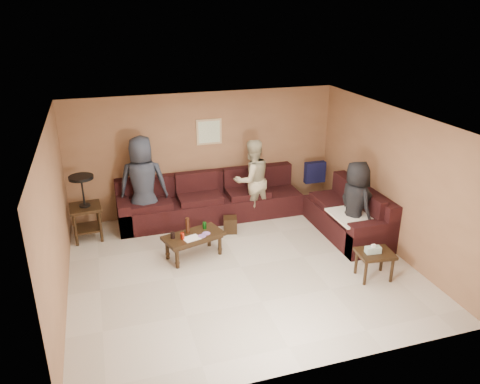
{
  "coord_description": "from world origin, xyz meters",
  "views": [
    {
      "loc": [
        -2.02,
        -6.48,
        4.1
      ],
      "look_at": [
        0.25,
        0.85,
        1.0
      ],
      "focal_mm": 35.0,
      "sensor_mm": 36.0,
      "label": 1
    }
  ],
  "objects_px": {
    "person_middle": "(252,180)",
    "waste_bin": "(230,225)",
    "coffee_table": "(193,238)",
    "side_table_right": "(375,256)",
    "sectional_sofa": "(257,208)",
    "person_right": "(355,204)",
    "person_left": "(143,184)",
    "end_table_left": "(85,207)"
  },
  "relations": [
    {
      "from": "coffee_table",
      "to": "side_table_right",
      "type": "relative_size",
      "value": 1.85
    },
    {
      "from": "end_table_left",
      "to": "waste_bin",
      "type": "xyz_separation_m",
      "value": [
        2.61,
        -0.53,
        -0.5
      ]
    },
    {
      "from": "person_right",
      "to": "waste_bin",
      "type": "bearing_deg",
      "value": 52.05
    },
    {
      "from": "coffee_table",
      "to": "end_table_left",
      "type": "bearing_deg",
      "value": 144.45
    },
    {
      "from": "person_left",
      "to": "person_right",
      "type": "relative_size",
      "value": 1.17
    },
    {
      "from": "person_left",
      "to": "end_table_left",
      "type": "bearing_deg",
      "value": 17.29
    },
    {
      "from": "side_table_right",
      "to": "waste_bin",
      "type": "distance_m",
      "value": 2.84
    },
    {
      "from": "coffee_table",
      "to": "waste_bin",
      "type": "distance_m",
      "value": 1.15
    },
    {
      "from": "sectional_sofa",
      "to": "coffee_table",
      "type": "bearing_deg",
      "value": -148.07
    },
    {
      "from": "sectional_sofa",
      "to": "side_table_right",
      "type": "xyz_separation_m",
      "value": [
        1.12,
        -2.45,
        0.07
      ]
    },
    {
      "from": "side_table_right",
      "to": "end_table_left",
      "type": "bearing_deg",
      "value": 147.55
    },
    {
      "from": "person_left",
      "to": "person_middle",
      "type": "height_order",
      "value": "person_left"
    },
    {
      "from": "coffee_table",
      "to": "person_left",
      "type": "relative_size",
      "value": 0.6
    },
    {
      "from": "end_table_left",
      "to": "person_middle",
      "type": "height_order",
      "value": "person_middle"
    },
    {
      "from": "side_table_right",
      "to": "person_left",
      "type": "relative_size",
      "value": 0.33
    },
    {
      "from": "person_left",
      "to": "waste_bin",
      "type": "bearing_deg",
      "value": 166.17
    },
    {
      "from": "sectional_sofa",
      "to": "waste_bin",
      "type": "xyz_separation_m",
      "value": [
        -0.62,
        -0.21,
        -0.17
      ]
    },
    {
      "from": "side_table_right",
      "to": "waste_bin",
      "type": "height_order",
      "value": "side_table_right"
    },
    {
      "from": "coffee_table",
      "to": "person_right",
      "type": "height_order",
      "value": "person_right"
    },
    {
      "from": "sectional_sofa",
      "to": "coffee_table",
      "type": "distance_m",
      "value": 1.76
    },
    {
      "from": "end_table_left",
      "to": "waste_bin",
      "type": "distance_m",
      "value": 2.71
    },
    {
      "from": "person_middle",
      "to": "end_table_left",
      "type": "bearing_deg",
      "value": -11.31
    },
    {
      "from": "coffee_table",
      "to": "person_right",
      "type": "bearing_deg",
      "value": -8.19
    },
    {
      "from": "side_table_right",
      "to": "person_right",
      "type": "distance_m",
      "value": 1.2
    },
    {
      "from": "waste_bin",
      "to": "person_middle",
      "type": "relative_size",
      "value": 0.18
    },
    {
      "from": "person_middle",
      "to": "person_right",
      "type": "height_order",
      "value": "person_middle"
    },
    {
      "from": "sectional_sofa",
      "to": "coffee_table",
      "type": "height_order",
      "value": "sectional_sofa"
    },
    {
      "from": "waste_bin",
      "to": "person_right",
      "type": "distance_m",
      "value": 2.37
    },
    {
      "from": "sectional_sofa",
      "to": "end_table_left",
      "type": "relative_size",
      "value": 3.73
    },
    {
      "from": "side_table_right",
      "to": "waste_bin",
      "type": "xyz_separation_m",
      "value": [
        -1.73,
        2.24,
        -0.25
      ]
    },
    {
      "from": "sectional_sofa",
      "to": "person_middle",
      "type": "xyz_separation_m",
      "value": [
        -0.01,
        0.3,
        0.5
      ]
    },
    {
      "from": "end_table_left",
      "to": "person_middle",
      "type": "xyz_separation_m",
      "value": [
        3.22,
        -0.02,
        0.17
      ]
    },
    {
      "from": "person_middle",
      "to": "waste_bin",
      "type": "bearing_deg",
      "value": 29.05
    },
    {
      "from": "sectional_sofa",
      "to": "person_middle",
      "type": "bearing_deg",
      "value": 92.48
    },
    {
      "from": "person_middle",
      "to": "person_right",
      "type": "bearing_deg",
      "value": 119.14
    },
    {
      "from": "sectional_sofa",
      "to": "end_table_left",
      "type": "bearing_deg",
      "value": 174.39
    },
    {
      "from": "coffee_table",
      "to": "person_left",
      "type": "bearing_deg",
      "value": 115.19
    },
    {
      "from": "person_right",
      "to": "person_left",
      "type": "bearing_deg",
      "value": 54.52
    },
    {
      "from": "sectional_sofa",
      "to": "waste_bin",
      "type": "relative_size",
      "value": 15.39
    },
    {
      "from": "person_left",
      "to": "sectional_sofa",
      "type": "bearing_deg",
      "value": 177.82
    },
    {
      "from": "coffee_table",
      "to": "side_table_right",
      "type": "distance_m",
      "value": 3.02
    },
    {
      "from": "person_left",
      "to": "person_middle",
      "type": "xyz_separation_m",
      "value": [
        2.13,
        -0.16,
        -0.1
      ]
    }
  ]
}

